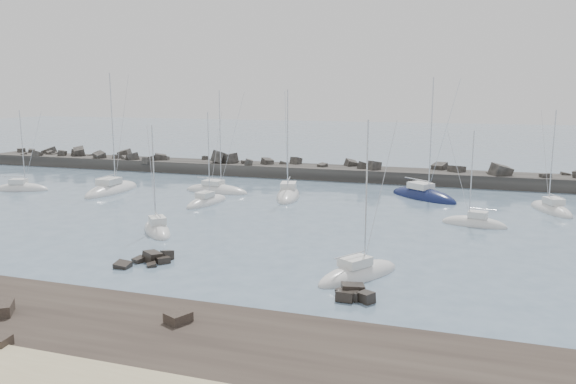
# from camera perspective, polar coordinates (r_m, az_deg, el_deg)

# --- Properties ---
(ground) EXTENTS (400.00, 400.00, 0.00)m
(ground) POSITION_cam_1_polar(r_m,az_deg,el_deg) (52.17, -5.05, -4.73)
(ground) COLOR slate
(ground) RESTS_ON ground
(rock_shelf) EXTENTS (140.00, 12.00, 1.78)m
(rock_shelf) POSITION_cam_1_polar(r_m,az_deg,el_deg) (34.39, -20.51, -13.44)
(rock_shelf) COLOR black
(rock_shelf) RESTS_ON ground
(rock_cluster_near) EXTENTS (3.62, 4.30, 1.52)m
(rock_cluster_near) POSITION_cam_1_polar(r_m,az_deg,el_deg) (46.11, -14.05, -6.83)
(rock_cluster_near) COLOR black
(rock_cluster_near) RESTS_ON ground
(rock_cluster_far) EXTENTS (2.91, 2.64, 1.24)m
(rock_cluster_far) POSITION_cam_1_polar(r_m,az_deg,el_deg) (37.85, 6.54, -10.26)
(rock_cluster_far) COLOR black
(rock_cluster_far) RESTS_ON ground
(breakwater) EXTENTS (115.00, 7.43, 5.40)m
(breakwater) POSITION_cam_1_polar(r_m,az_deg,el_deg) (89.62, 0.15, 1.83)
(breakwater) COLOR #2A2825
(breakwater) RESTS_ON ground
(sailboat_0) EXTENTS (7.77, 4.35, 11.87)m
(sailboat_0) POSITION_cam_1_polar(r_m,az_deg,el_deg) (85.05, -25.45, 0.25)
(sailboat_0) COLOR silver
(sailboat_0) RESTS_ON ground
(sailboat_1) EXTENTS (3.40, 10.82, 17.01)m
(sailboat_1) POSITION_cam_1_polar(r_m,az_deg,el_deg) (79.17, -17.45, 0.11)
(sailboat_1) COLOR silver
(sailboat_1) RESTS_ON ground
(sailboat_3) EXTENTS (3.49, 7.76, 11.89)m
(sailboat_3) POSITION_cam_1_polar(r_m,az_deg,el_deg) (68.42, -8.24, -1.08)
(sailboat_3) COLOR silver
(sailboat_3) RESTS_ON ground
(sailboat_4) EXTENTS (9.50, 3.67, 14.53)m
(sailboat_4) POSITION_cam_1_polar(r_m,az_deg,el_deg) (76.07, -7.29, 0.09)
(sailboat_4) COLOR silver
(sailboat_4) RESTS_ON ground
(sailboat_5) EXTENTS (6.21, 6.61, 11.21)m
(sailboat_5) POSITION_cam_1_polar(r_m,az_deg,el_deg) (55.65, -13.14, -3.85)
(sailboat_5) COLOR silver
(sailboat_5) RESTS_ON ground
(sailboat_6) EXTENTS (4.93, 9.70, 14.79)m
(sailboat_6) POSITION_cam_1_polar(r_m,az_deg,el_deg) (71.67, 0.02, -0.43)
(sailboat_6) COLOR silver
(sailboat_6) RESTS_ON ground
(sailboat_7) EXTENTS (6.23, 7.89, 12.41)m
(sailboat_7) POSITION_cam_1_polar(r_m,az_deg,el_deg) (41.88, 7.15, -8.37)
(sailboat_7) COLOR silver
(sailboat_7) RESTS_ON ground
(sailboat_8) EXTENTS (10.12, 8.91, 16.32)m
(sailboat_8) POSITION_cam_1_polar(r_m,az_deg,el_deg) (73.36, 13.56, -0.48)
(sailboat_8) COLOR #0F173F
(sailboat_8) RESTS_ON ground
(sailboat_9) EXTENTS (6.74, 3.15, 10.47)m
(sailboat_9) POSITION_cam_1_polar(r_m,az_deg,el_deg) (59.95, 18.39, -3.11)
(sailboat_9) COLOR silver
(sailboat_9) RESTS_ON ground
(sailboat_10) EXTENTS (5.27, 8.04, 12.37)m
(sailboat_10) POSITION_cam_1_polar(r_m,az_deg,el_deg) (69.98, 25.16, -1.69)
(sailboat_10) COLOR silver
(sailboat_10) RESTS_ON ground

